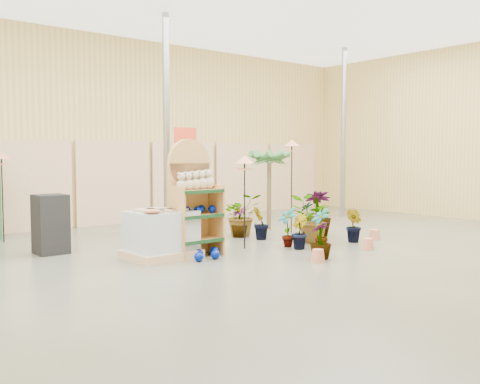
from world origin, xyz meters
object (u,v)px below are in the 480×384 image
object	(u,v)px
pallet_stack	(161,234)
potted_plant_2	(311,219)
display_shelf	(192,202)
bird_table_front	(245,163)

from	to	relation	value
pallet_stack	potted_plant_2	distance (m)	3.03
display_shelf	potted_plant_2	xyz separation A→B (m)	(2.44, -0.39, -0.44)
pallet_stack	potted_plant_2	xyz separation A→B (m)	(2.99, -0.47, 0.06)
pallet_stack	bird_table_front	distance (m)	1.97
pallet_stack	potted_plant_2	size ratio (longest dim) A/B	1.25
display_shelf	pallet_stack	size ratio (longest dim) A/B	1.73
display_shelf	bird_table_front	distance (m)	1.23
display_shelf	pallet_stack	xyz separation A→B (m)	(-0.55, 0.08, -0.50)
display_shelf	potted_plant_2	distance (m)	2.51
pallet_stack	potted_plant_2	bearing A→B (deg)	-11.61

